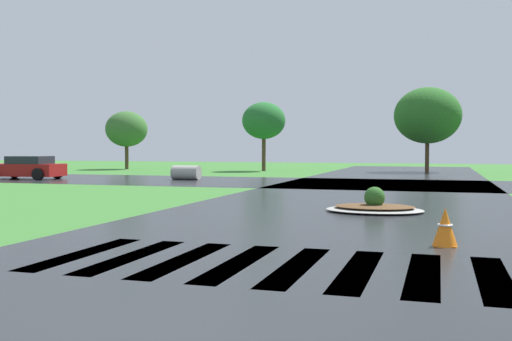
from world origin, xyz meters
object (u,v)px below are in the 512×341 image
object	(u,v)px
car_white_sedan	(27,168)
drainage_pipe_stack	(186,173)
median_island	(374,207)
traffic_cone	(445,227)

from	to	relation	value
car_white_sedan	drainage_pipe_stack	distance (m)	8.79
car_white_sedan	drainage_pipe_stack	bearing A→B (deg)	-171.31
car_white_sedan	median_island	bearing A→B (deg)	147.15
median_island	car_white_sedan	xyz separation A→B (m)	(-19.79, 10.98, 0.47)
car_white_sedan	traffic_cone	xyz separation A→B (m)	(21.56, -16.21, -0.27)
median_island	traffic_cone	world-z (taller)	traffic_cone
drainage_pipe_stack	traffic_cone	bearing A→B (deg)	-54.38
car_white_sedan	drainage_pipe_stack	xyz separation A→B (m)	(8.58, 1.90, -0.23)
median_island	drainage_pipe_stack	world-z (taller)	drainage_pipe_stack
median_island	drainage_pipe_stack	distance (m)	17.08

